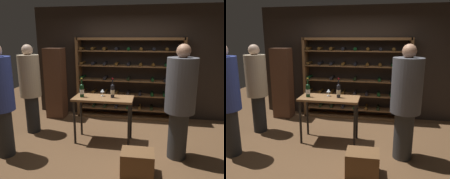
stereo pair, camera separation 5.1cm
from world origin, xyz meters
The scene contains 12 objects.
ground_plane centered at (0.00, 0.00, 0.00)m, with size 9.57×9.57×0.00m, color brown.
back_wall centered at (0.00, 1.78, 1.36)m, with size 4.82×0.10×2.71m, color black.
wine_rack centered at (0.01, 1.57, 0.99)m, with size 2.56×0.32×1.97m.
tasting_table centered at (-0.31, 0.20, 0.76)m, with size 1.12×0.50×0.88m.
person_bystander_dark_jacket centered at (-1.89, 0.38, 1.02)m, with size 0.42×0.42×1.84m.
person_host_in_suit centered at (1.02, -0.15, 1.03)m, with size 0.48×0.48×1.88m.
person_guest_plum_blouse centered at (-1.84, -0.60, 1.04)m, with size 0.43×0.43×1.88m.
wine_crate centered at (0.40, -0.75, 0.18)m, with size 0.48×0.34×0.36m, color brown.
display_cabinet centered at (-1.77, 1.33, 0.86)m, with size 0.44×0.36×1.72m, color #4C2D1E.
wine_bottle_red_label centered at (-0.71, 0.16, 1.01)m, with size 0.08×0.08×0.36m.
wine_bottle_gold_foil centered at (-0.14, 0.22, 1.01)m, with size 0.07×0.07×0.37m.
wine_glass_stemmed_left centered at (-0.35, 0.30, 0.98)m, with size 0.08×0.08×0.14m.
Camera 2 is at (0.60, -3.63, 1.97)m, focal length 35.03 mm.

